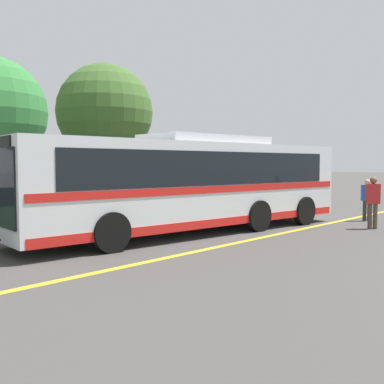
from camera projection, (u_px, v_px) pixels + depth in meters
The scene contains 9 objects.
ground_plane at pixel (205, 230), 14.71m from camera, with size 220.00×220.00×0.00m, color #423F3D.
lane_strip_0 at pixel (249, 240), 12.68m from camera, with size 0.20×31.64×0.01m, color gold.
curb_strip at pixel (89, 216), 18.01m from camera, with size 39.64×0.36×0.15m, color #99999E.
transit_bus at pixel (192, 182), 14.08m from camera, with size 12.13×3.91×3.05m.
parked_car_2 at pixel (107, 202), 16.61m from camera, with size 4.69×2.04×1.46m.
parked_car_3 at pixel (212, 195), 20.77m from camera, with size 3.91×1.99×1.39m.
pedestrian_0 at pixel (367, 197), 16.99m from camera, with size 0.43×0.47×1.58m.
pedestrian_1 at pixel (373, 199), 14.88m from camera, with size 0.42×0.47×1.73m.
tree_1 at pixel (105, 112), 24.05m from camera, with size 5.13×5.13×7.50m.
Camera 1 is at (-11.01, -9.60, 2.15)m, focal length 42.00 mm.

